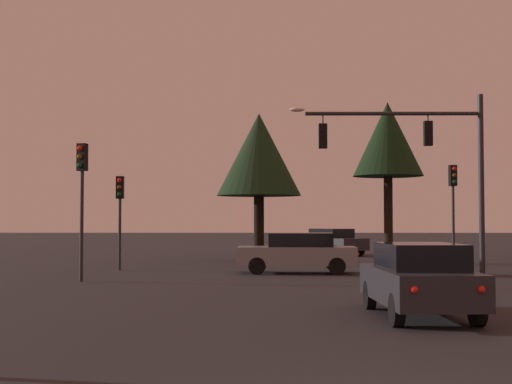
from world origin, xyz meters
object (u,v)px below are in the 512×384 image
at_px(traffic_light_corner_right, 453,195).
at_px(traffic_light_median, 120,203).
at_px(traffic_signal_mast_arm, 424,152).
at_px(car_far_lane, 333,241).
at_px(tree_center_horizon, 259,155).
at_px(car_crossing_right, 298,252).
at_px(tree_left_far, 388,141).
at_px(car_nearside_lane, 419,279).
at_px(traffic_light_corner_left, 82,184).

xyz_separation_m(traffic_light_corner_right, traffic_light_median, (-13.90, -2.05, -0.41)).
relative_size(traffic_signal_mast_arm, car_far_lane, 1.57).
xyz_separation_m(traffic_light_corner_right, tree_center_horizon, (-8.36, 4.34, 2.11)).
distance_m(traffic_signal_mast_arm, tree_center_horizon, 10.90).
relative_size(traffic_light_corner_right, car_crossing_right, 0.96).
distance_m(car_crossing_right, car_far_lane, 14.12).
xyz_separation_m(traffic_light_corner_right, tree_left_far, (-2.40, 2.19, 2.58)).
relative_size(traffic_signal_mast_arm, car_crossing_right, 1.55).
distance_m(car_nearside_lane, tree_left_far, 18.77).
bearing_deg(tree_center_horizon, car_crossing_right, -79.19).
distance_m(traffic_light_median, car_far_lane, 15.78).
distance_m(traffic_signal_mast_arm, traffic_light_corner_left, 12.14).
height_order(traffic_light_corner_right, car_far_lane, traffic_light_corner_right).
xyz_separation_m(traffic_light_corner_left, tree_center_horizon, (5.71, 11.69, 2.01)).
bearing_deg(traffic_signal_mast_arm, car_nearside_lane, -103.30).
bearing_deg(car_nearside_lane, tree_center_horizon, 99.72).
distance_m(traffic_light_corner_right, car_nearside_lane, 16.67).
relative_size(car_nearside_lane, car_crossing_right, 0.92).
height_order(traffic_light_median, tree_center_horizon, tree_center_horizon).
height_order(traffic_light_corner_right, car_nearside_lane, traffic_light_corner_right).
height_order(traffic_light_corner_right, car_crossing_right, traffic_light_corner_right).
relative_size(traffic_light_corner_left, traffic_light_median, 1.20).
bearing_deg(traffic_light_median, car_crossing_right, -12.60).
height_order(traffic_signal_mast_arm, car_crossing_right, traffic_signal_mast_arm).
relative_size(traffic_light_corner_right, tree_center_horizon, 0.60).
bearing_deg(traffic_signal_mast_arm, traffic_light_corner_right, 63.90).
distance_m(traffic_signal_mast_arm, car_far_lane, 15.50).
bearing_deg(car_nearside_lane, traffic_light_corner_right, 72.68).
distance_m(car_nearside_lane, tree_center_horizon, 20.87).
bearing_deg(tree_center_horizon, car_nearside_lane, -80.28).
xyz_separation_m(traffic_signal_mast_arm, traffic_light_corner_left, (-11.77, -2.66, -1.30)).
relative_size(traffic_light_median, car_far_lane, 0.84).
bearing_deg(traffic_light_corner_right, tree_left_far, 137.60).
bearing_deg(traffic_light_median, traffic_light_corner_right, 8.38).
xyz_separation_m(traffic_light_corner_right, car_crossing_right, (-6.84, -3.63, -2.30)).
bearing_deg(traffic_light_corner_right, traffic_light_median, -171.62).
bearing_deg(traffic_light_corner_right, car_far_lane, 112.20).
distance_m(traffic_signal_mast_arm, car_nearside_lane, 11.97).
bearing_deg(tree_center_horizon, traffic_signal_mast_arm, -56.12).
distance_m(traffic_light_corner_left, car_crossing_right, 8.48).
bearing_deg(car_far_lane, traffic_signal_mast_arm, -82.81).
bearing_deg(tree_left_far, tree_center_horizon, 160.15).
xyz_separation_m(traffic_light_corner_left, car_far_lane, (9.89, 17.59, -2.39)).
relative_size(traffic_signal_mast_arm, car_nearside_lane, 1.69).
distance_m(car_crossing_right, tree_center_horizon, 9.23).
relative_size(traffic_light_corner_right, car_nearside_lane, 1.04).
bearing_deg(traffic_light_corner_right, traffic_light_corner_left, -152.44).
relative_size(traffic_light_median, tree_left_far, 0.51).
bearing_deg(tree_center_horizon, traffic_light_corner_right, -27.45).
bearing_deg(car_far_lane, car_crossing_right, -100.84).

